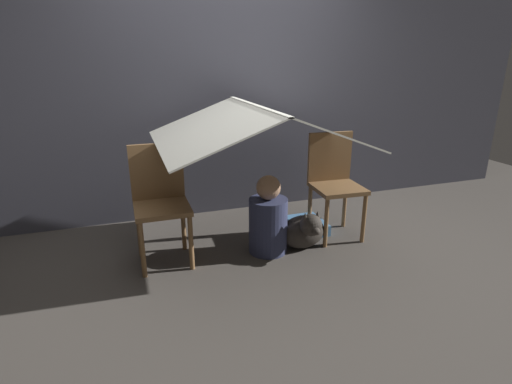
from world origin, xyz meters
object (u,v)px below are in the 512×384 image
object	(u,v)px
dog	(304,230)
chair_right	(334,180)
chair_left	(160,198)
person_front	(268,220)

from	to	relation	value
dog	chair_right	bearing A→B (deg)	29.92
chair_left	dog	bearing A→B (deg)	-11.20
chair_right	person_front	world-z (taller)	chair_right
person_front	dog	bearing A→B (deg)	-11.50
chair_left	dog	xyz separation A→B (m)	(1.11, -0.21, -0.33)
chair_right	person_front	xyz separation A→B (m)	(-0.67, -0.15, -0.23)
person_front	chair_left	bearing A→B (deg)	169.29
chair_left	dog	world-z (taller)	chair_left
chair_right	dog	world-z (taller)	chair_right
chair_left	dog	distance (m)	1.18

